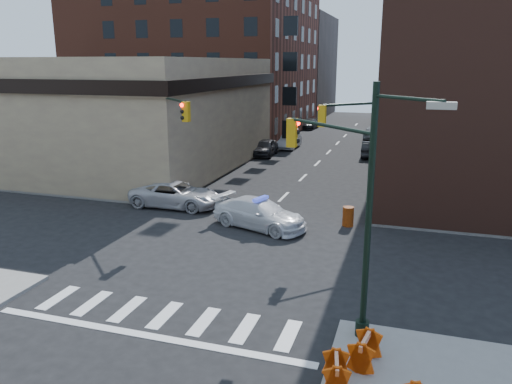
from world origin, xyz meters
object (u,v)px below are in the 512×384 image
Objects in this scene: parked_car_wnear at (265,148)px; barrel_road at (348,216)px; police_car at (259,214)px; barricade_se_a at (365,351)px; pedestrian_a at (124,176)px; barrel_bank at (179,200)px; parked_car_enear at (371,149)px; pedestrian_b at (144,174)px; parked_car_wfar at (290,141)px; barricade_nw_a at (136,186)px; pickup at (176,194)px.

parked_car_wnear reaches higher than barrel_road.
police_car is 13.25m from barricade_se_a.
pedestrian_a is 1.92× the size of barrel_bank.
barrel_road is at bearing -2.17° from barrel_bank.
barricade_se_a is (2.85, -34.57, -0.13)m from parked_car_enear.
parked_car_enear is 34.69m from barricade_se_a.
barrel_bank is (-9.67, -21.04, -0.24)m from parked_car_enear.
police_car is 4.85m from barrel_road.
pedestrian_b reaches higher than barricade_se_a.
pedestrian_a reaches higher than barrel_road.
parked_car_wnear is 15.61m from pedestrian_b.
police_car is at bearing 39.83° from barricade_se_a.
parked_car_wnear is at bearing 90.05° from barrel_bank.
parked_car_wfar is 2.42× the size of pedestrian_a.
police_car is at bearing -79.21° from parked_car_wfar.
parked_car_enear is 21.45m from barrel_road.
barricade_se_a is at bearing -50.46° from barricade_nw_a.
barricade_se_a is (2.18, -13.14, 0.06)m from barrel_road.
barrel_road is at bearing -68.44° from parked_car_wfar.
pedestrian_a is (-5.04, 2.33, 0.32)m from pickup.
police_car is 21.55m from parked_car_wnear.
barrel_bank is (4.51, -3.69, -0.54)m from pedestrian_b.
barrel_bank is at bearing -92.88° from parked_car_wnear.
barrel_bank is 4.40m from barricade_nw_a.
barrel_bank is at bearing -69.31° from pedestrian_b.
pickup is 1.22× the size of parked_car_wfar.
police_car is 25.94m from parked_car_wfar.
police_car reaches higher than pickup.
pedestrian_a is at bearing 143.90° from barricade_nw_a.
pedestrian_a is 1.44m from pedestrian_b.
pedestrian_a reaches higher than pickup.
pedestrian_a is 1.77× the size of barrel_road.
pedestrian_b is at bearing -109.65° from parked_car_wnear.
barricade_se_a is at bearing -71.63° from parked_car_wnear.
police_car is at bearing -77.24° from parked_car_wnear.
parked_car_enear reaches higher than barricade_nw_a.
police_car is 3.03× the size of pedestrian_b.
barricade_nw_a is at bearing 56.55° from barricade_se_a.
pedestrian_a reaches higher than barricade_nw_a.
barrel_road is at bearing 27.86° from pedestrian_a.
parked_car_wnear is at bearing 69.00° from barricade_nw_a.
parked_car_wnear is 3.56× the size of barricade_nw_a.
parked_car_wnear is 9.98m from parked_car_enear.
pickup is 5.56m from pedestrian_a.
pedestrian_a is at bearing 85.91° from police_car.
barrel_road is (10.36, -19.02, -0.25)m from parked_car_wnear.
barricade_nw_a is (-9.83, 3.91, -0.14)m from police_car.
pickup reaches higher than barricade_nw_a.
barricade_se_a is at bearing -75.33° from pedestrian_b.
parked_car_enear is (9.69, 2.41, -0.05)m from parked_car_wnear.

